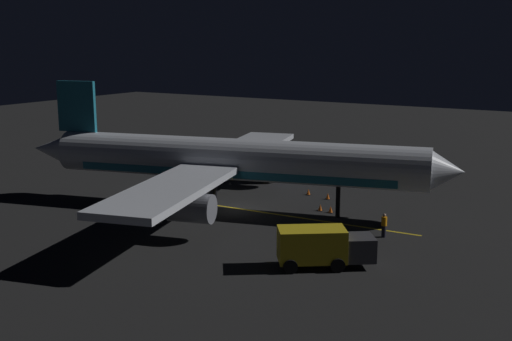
{
  "coord_description": "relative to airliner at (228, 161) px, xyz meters",
  "views": [
    {
      "loc": [
        42.8,
        27.51,
        13.78
      ],
      "look_at": [
        0.0,
        2.0,
        3.5
      ],
      "focal_mm": 44.23,
      "sensor_mm": 36.0,
      "label": 1
    }
  ],
  "objects": [
    {
      "name": "traffic_cone_under_wing",
      "position": [
        -7.72,
        3.64,
        -3.78
      ],
      "size": [
        0.5,
        0.5,
        0.55
      ],
      "color": "#EA590F",
      "rests_on": "ground_plane"
    },
    {
      "name": "traffic_cone_near_left",
      "position": [
        -3.29,
        6.9,
        -3.78
      ],
      "size": [
        0.5,
        0.5,
        0.55
      ],
      "color": "#EA590F",
      "rests_on": "ground_plane"
    },
    {
      "name": "apron_guide_stripe",
      "position": [
        -0.49,
        4.59,
        -4.02
      ],
      "size": [
        0.89,
        23.03,
        0.01
      ],
      "primitive_type": "cube",
      "rotation": [
        0.0,
        0.0,
        0.03
      ],
      "color": "gold",
      "rests_on": "ground_plane"
    },
    {
      "name": "airliner",
      "position": [
        0.0,
        0.0,
        0.0
      ],
      "size": [
        34.55,
        36.87,
        10.36
      ],
      "color": "silver",
      "rests_on": "ground_plane"
    },
    {
      "name": "ground_crew_worker",
      "position": [
        0.88,
        13.84,
        -3.14
      ],
      "size": [
        0.4,
        0.4,
        1.74
      ],
      "color": "black",
      "rests_on": "ground_plane"
    },
    {
      "name": "traffic_cone_far",
      "position": [
        -3.18,
        7.89,
        -3.78
      ],
      "size": [
        0.5,
        0.5,
        0.55
      ],
      "color": "#EA590F",
      "rests_on": "ground_plane"
    },
    {
      "name": "ground_plane",
      "position": [
        -0.15,
        0.59,
        -4.13
      ],
      "size": [
        180.0,
        180.0,
        0.2
      ],
      "primitive_type": "cube",
      "color": "black"
    },
    {
      "name": "catering_truck",
      "position": [
        -12.23,
        -2.07,
        -2.83
      ],
      "size": [
        5.94,
        3.71,
        2.32
      ],
      "color": "navy",
      "rests_on": "ground_plane"
    },
    {
      "name": "traffic_cone_near_right",
      "position": [
        -7.17,
        5.82,
        -3.78
      ],
      "size": [
        0.5,
        0.5,
        0.55
      ],
      "color": "#EA590F",
      "rests_on": "ground_plane"
    },
    {
      "name": "baggage_truck",
      "position": [
        8.72,
        12.56,
        -2.75
      ],
      "size": [
        5.07,
        6.03,
        2.5
      ],
      "color": "gold",
      "rests_on": "ground_plane"
    }
  ]
}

